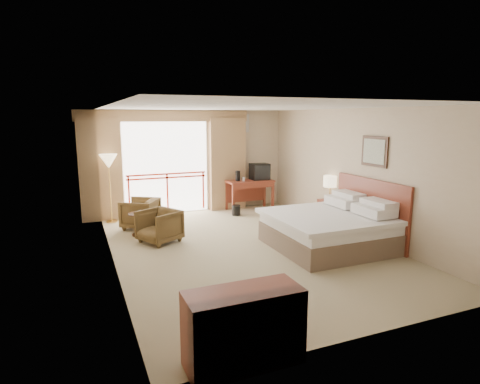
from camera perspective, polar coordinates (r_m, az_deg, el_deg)
name	(u,v)px	position (r m, az deg, el deg)	size (l,w,h in m)	color
floor	(247,247)	(7.94, 1.07, -7.88)	(7.00, 7.00, 0.00)	#998C68
ceiling	(248,107)	(7.53, 1.14, 12.00)	(7.00, 7.00, 0.00)	white
wall_back	(196,161)	(10.89, -6.34, 4.39)	(5.00, 5.00, 0.00)	#CCB494
wall_front	(374,224)	(4.69, 18.58, -4.36)	(5.00, 5.00, 0.00)	#CCB494
wall_left	(110,188)	(7.01, -17.96, 0.50)	(7.00, 7.00, 0.00)	#CCB494
wall_right	(355,173)	(8.91, 16.01, 2.67)	(7.00, 7.00, 0.00)	#CCB494
balcony_door	(166,168)	(10.69, -10.41, 3.36)	(2.40, 2.40, 0.00)	white
balcony_railing	(167,183)	(10.73, -10.32, 1.29)	(2.09, 0.03, 1.02)	red
curtain_left	(100,170)	(10.34, -19.24, 2.97)	(1.00, 0.26, 2.50)	olive
curtain_right	(227,164)	(11.02, -1.85, 4.00)	(1.00, 0.26, 2.50)	olive
valance	(166,116)	(10.51, -10.54, 10.61)	(4.40, 0.22, 0.28)	olive
hvac_vent	(240,123)	(11.23, 0.07, 9.76)	(0.50, 0.04, 0.50)	silver
bed	(330,229)	(8.04, 12.69, -5.10)	(2.13, 2.06, 0.97)	brown
headboard	(370,211)	(8.56, 18.05, -2.53)	(0.06, 2.10, 1.30)	maroon
framed_art	(374,151)	(8.38, 18.58, 5.49)	(0.04, 0.72, 0.60)	black
nightstand	(330,213)	(9.61, 12.71, -2.96)	(0.43, 0.51, 0.61)	maroon
table_lamp	(330,182)	(9.51, 12.72, 1.44)	(0.32, 0.32, 0.56)	tan
phone	(333,200)	(9.39, 13.07, -1.13)	(0.18, 0.14, 0.08)	black
desk	(249,186)	(11.00, 1.25, 0.80)	(1.27, 0.61, 0.83)	maroon
tv	(260,172)	(11.00, 2.83, 2.90)	(0.49, 0.39, 0.44)	black
coffee_maker	(238,176)	(10.76, -0.33, 2.30)	(0.13, 0.13, 0.28)	black
cup	(244,179)	(10.79, 0.51, 1.85)	(0.07, 0.07, 0.10)	white
wastebasket	(236,210)	(10.42, -0.54, -2.61)	(0.22, 0.22, 0.27)	black
armchair_far	(141,228)	(9.57, -13.92, -4.96)	(0.73, 0.75, 0.69)	#47351D
armchair_near	(160,242)	(8.43, -11.34, -6.98)	(0.72, 0.74, 0.67)	#47351D
side_table	(139,220)	(8.90, -14.14, -3.91)	(0.45, 0.45, 0.49)	black
book	(139,213)	(8.86, -14.19, -2.92)	(0.16, 0.22, 0.02)	white
floor_lamp	(109,164)	(10.03, -18.19, 3.83)	(0.42, 0.42, 1.66)	tan
dresser	(244,328)	(4.32, 0.55, -18.75)	(1.20, 0.51, 0.80)	maroon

